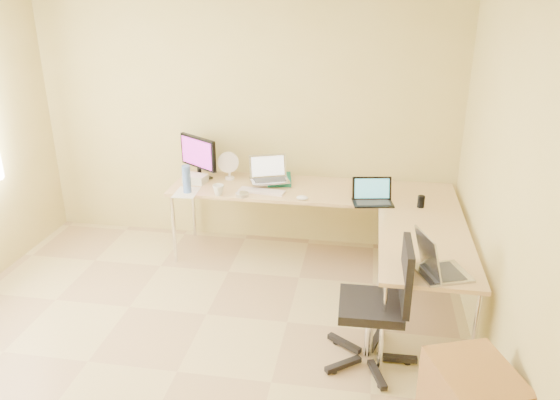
% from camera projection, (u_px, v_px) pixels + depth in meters
% --- Properties ---
extents(floor, '(4.50, 4.50, 0.00)m').
position_uv_depth(floor, '(177.00, 372.00, 3.85)').
color(floor, '#A5845B').
rests_on(floor, ground).
extents(wall_back, '(4.50, 0.00, 4.50)m').
position_uv_depth(wall_back, '(244.00, 116.00, 5.42)').
color(wall_back, '#CDBC72').
rests_on(wall_back, ground).
extents(wall_right, '(0.00, 4.50, 4.50)m').
position_uv_depth(wall_right, '(523.00, 223.00, 3.05)').
color(wall_right, '#CDBC72').
rests_on(wall_right, ground).
extents(desk_main, '(2.65, 0.70, 0.73)m').
position_uv_depth(desk_main, '(311.00, 224.00, 5.30)').
color(desk_main, tan).
rests_on(desk_main, ground).
extents(desk_return, '(0.70, 1.30, 0.73)m').
position_uv_depth(desk_return, '(422.00, 285.00, 4.23)').
color(desk_return, tan).
rests_on(desk_return, ground).
extents(monitor, '(0.50, 0.41, 0.42)m').
position_uv_depth(monitor, '(199.00, 158.00, 5.36)').
color(monitor, black).
rests_on(monitor, desk_main).
extents(book_stack, '(0.27, 0.34, 0.05)m').
position_uv_depth(book_stack, '(279.00, 179.00, 5.32)').
color(book_stack, '#166E5B').
rests_on(book_stack, desk_main).
extents(laptop_center, '(0.43, 0.38, 0.23)m').
position_uv_depth(laptop_center, '(269.00, 169.00, 5.16)').
color(laptop_center, '#A7A7B2').
rests_on(laptop_center, desk_main).
extents(laptop_black, '(0.39, 0.31, 0.22)m').
position_uv_depth(laptop_black, '(373.00, 192.00, 4.77)').
color(laptop_black, black).
rests_on(laptop_black, desk_main).
extents(keyboard, '(0.44, 0.17, 0.02)m').
position_uv_depth(keyboard, '(262.00, 191.00, 5.06)').
color(keyboard, silver).
rests_on(keyboard, desk_main).
extents(mouse, '(0.13, 0.10, 0.04)m').
position_uv_depth(mouse, '(302.00, 198.00, 4.89)').
color(mouse, white).
rests_on(mouse, desk_main).
extents(mug, '(0.12, 0.12, 0.10)m').
position_uv_depth(mug, '(218.00, 190.00, 5.00)').
color(mug, silver).
rests_on(mug, desk_main).
extents(cd_stack, '(0.14, 0.14, 0.03)m').
position_uv_depth(cd_stack, '(242.00, 195.00, 4.97)').
color(cd_stack, white).
rests_on(cd_stack, desk_main).
extents(water_bottle, '(0.08, 0.08, 0.26)m').
position_uv_depth(water_bottle, '(187.00, 179.00, 5.01)').
color(water_bottle, '#4D6FB2').
rests_on(water_bottle, desk_main).
extents(papers, '(0.21, 0.30, 0.01)m').
position_uv_depth(papers, '(186.00, 192.00, 5.06)').
color(papers, silver).
rests_on(papers, desk_main).
extents(white_box, '(0.24, 0.19, 0.08)m').
position_uv_depth(white_box, '(195.00, 179.00, 5.30)').
color(white_box, beige).
rests_on(white_box, desk_main).
extents(desk_fan, '(0.25, 0.25, 0.26)m').
position_uv_depth(desk_fan, '(229.00, 166.00, 5.36)').
color(desk_fan, white).
rests_on(desk_fan, desk_main).
extents(black_cup, '(0.06, 0.06, 0.10)m').
position_uv_depth(black_cup, '(421.00, 202.00, 4.72)').
color(black_cup, black).
rests_on(black_cup, desk_main).
extents(laptop_return, '(0.46, 0.41, 0.25)m').
position_uv_depth(laptop_return, '(445.00, 258.00, 3.61)').
color(laptop_return, '#A4A3AD').
rests_on(laptop_return, desk_return).
extents(office_chair, '(0.59, 0.59, 0.95)m').
position_uv_depth(office_chair, '(371.00, 301.00, 3.78)').
color(office_chair, black).
rests_on(office_chair, ground).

